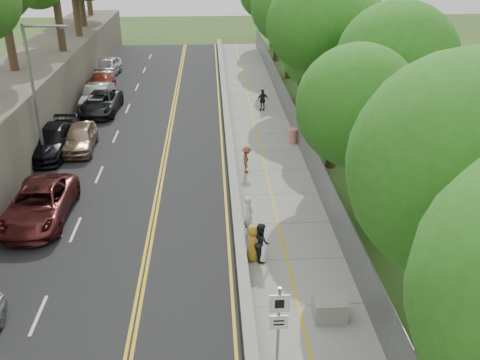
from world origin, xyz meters
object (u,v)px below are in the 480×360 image
object	(u,v)px
construction_barrel	(292,136)
painter_0	(253,243)
streetlight	(37,86)
concrete_block	(330,308)
person_far	(263,100)
signpost	(279,320)
car_2	(39,204)

from	to	relation	value
construction_barrel	painter_0	xyz separation A→B (m)	(-3.55, -13.08, 0.34)
streetlight	construction_barrel	xyz separation A→B (m)	(14.76, 2.17, -4.12)
concrete_block	person_far	world-z (taller)	person_far
signpost	painter_0	xyz separation A→B (m)	(-0.30, 6.11, -1.10)
concrete_block	signpost	bearing A→B (deg)	-132.89
signpost	construction_barrel	xyz separation A→B (m)	(3.25, 19.18, -1.44)
streetlight	car_2	xyz separation A→B (m)	(1.46, -6.99, -3.79)
painter_0	person_far	world-z (taller)	person_far
signpost	concrete_block	xyz separation A→B (m)	(2.15, 2.31, -1.52)
signpost	painter_0	world-z (taller)	signpost
painter_0	person_far	xyz separation A→B (m)	(2.28, 19.80, 0.01)
construction_barrel	concrete_block	xyz separation A→B (m)	(-1.10, -16.87, -0.08)
streetlight	painter_0	distance (m)	16.09
painter_0	signpost	bearing A→B (deg)	-173.93
construction_barrel	concrete_block	size ratio (longest dim) A/B	0.81
car_2	signpost	bearing A→B (deg)	-44.85
car_2	person_far	world-z (taller)	person_far
signpost	car_2	xyz separation A→B (m)	(-10.05, 10.03, -1.11)
signpost	construction_barrel	distance (m)	19.51
signpost	construction_barrel	size ratio (longest dim) A/B	3.27
signpost	car_2	world-z (taller)	signpost
car_2	painter_0	distance (m)	10.51
construction_barrel	painter_0	bearing A→B (deg)	-105.19
concrete_block	painter_0	world-z (taller)	painter_0
car_2	painter_0	bearing A→B (deg)	-21.82
car_2	painter_0	size ratio (longest dim) A/B	3.60
streetlight	person_far	xyz separation A→B (m)	(13.50, 8.89, -3.77)
car_2	painter_0	world-z (taller)	painter_0
concrete_block	painter_0	bearing A→B (deg)	122.86
signpost	streetlight	bearing A→B (deg)	124.08
concrete_block	car_2	bearing A→B (deg)	147.70
construction_barrel	person_far	world-z (taller)	person_far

